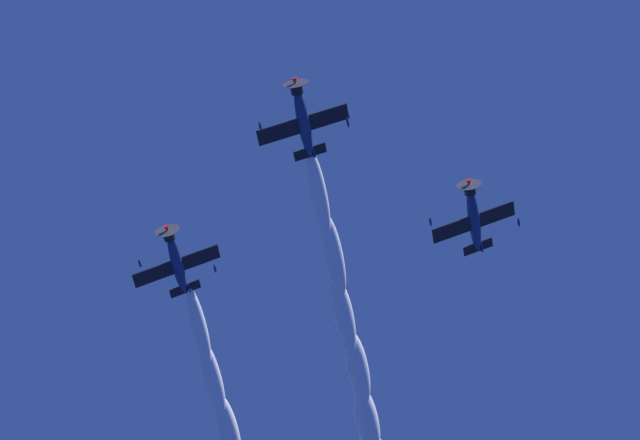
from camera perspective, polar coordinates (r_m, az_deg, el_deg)
airplane_lead at (r=96.52m, az=-0.92°, el=5.42°), size 7.81×7.75×3.30m
airplane_left_wingman at (r=102.28m, az=8.22°, el=0.17°), size 7.75×7.76×3.48m
airplane_right_wingman at (r=104.07m, az=-7.69°, el=-2.18°), size 7.66×7.79×3.85m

